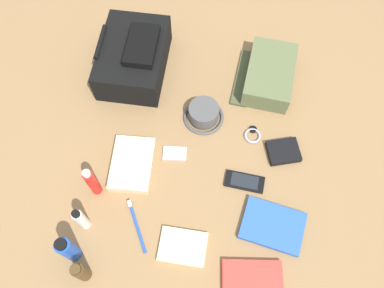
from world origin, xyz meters
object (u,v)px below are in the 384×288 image
travel_guidebook (273,226)px  folded_towel (132,164)px  paperback_novel (253,283)px  wallet (283,151)px  sunscreen_spray (92,182)px  media_player (175,154)px  cologne_bottle (81,272)px  toiletry_pouch (268,75)px  cell_phone (244,182)px  wristwatch (253,135)px  deodorant_spray (68,249)px  notepad (183,247)px  toothbrush (136,223)px  backpack (134,57)px  toothpaste_tube (81,219)px  bucket_hat (204,114)px

travel_guidebook → folded_towel: (0.15, 0.49, 0.01)m
paperback_novel → travel_guidebook: size_ratio=0.89×
travel_guidebook → wallet: size_ratio=2.02×
sunscreen_spray → wallet: bearing=-70.7°
media_player → paperback_novel: bearing=-143.3°
cologne_bottle → travel_guidebook: 0.62m
toiletry_pouch → cell_phone: 0.43m
folded_towel → sunscreen_spray: bearing=134.4°
toiletry_pouch → wristwatch: bearing=170.6°
deodorant_spray → travel_guidebook: deodorant_spray is taller
cologne_bottle → notepad: size_ratio=0.82×
cologne_bottle → toothbrush: cologne_bottle is taller
backpack → toiletry_pouch: bearing=-89.8°
sunscreen_spray → travel_guidebook: sunscreen_spray is taller
wallet → folded_towel: 0.53m
toiletry_pouch → wallet: (-0.30, -0.07, -0.03)m
toothpaste_tube → paperback_novel: 0.57m
bucket_hat → paperback_novel: (-0.56, -0.22, -0.02)m
cologne_bottle → sunscreen_spray: bearing=5.4°
cell_phone → toothbrush: (-0.19, 0.34, 0.00)m
bucket_hat → sunscreen_spray: sunscreen_spray is taller
backpack → wallet: 0.66m
paperback_novel → sunscreen_spray: bearing=66.6°
toothbrush → sunscreen_spray: bearing=57.6°
sunscreen_spray → toothbrush: (-0.10, -0.15, -0.07)m
paperback_novel → folded_towel: bearing=52.5°
wristwatch → folded_towel: 0.45m
travel_guidebook → wristwatch: (0.33, 0.08, -0.00)m
backpack → toothbrush: bearing=-169.3°
bucket_hat → toiletry_pouch: bearing=-49.5°
cologne_bottle → wallet: (0.49, -0.60, -0.05)m
backpack → travel_guidebook: 0.80m
toothpaste_tube → folded_towel: (0.22, -0.11, -0.05)m
cell_phone → toothbrush: size_ratio=0.83×
cologne_bottle → folded_towel: size_ratio=0.62×
toothbrush → wallet: (0.32, -0.47, 0.01)m
bucket_hat → media_player: (-0.16, 0.08, -0.02)m
bucket_hat → folded_towel: bucket_hat is taller
toothbrush → folded_towel: (0.20, 0.05, 0.01)m
toiletry_pouch → sunscreen_spray: 0.76m
cologne_bottle → toothbrush: (0.18, -0.13, -0.05)m
backpack → cell_phone: backpack is taller
media_player → notepad: size_ratio=0.58×
backpack → wristwatch: backpack is taller
bucket_hat → deodorant_spray: deodorant_spray is taller
cell_phone → media_player: bearing=73.4°
wristwatch → travel_guidebook: bearing=-165.6°
wristwatch → toothbrush: (-0.37, 0.36, 0.00)m
toothpaste_tube → folded_towel: bearing=-27.1°
wristwatch → toothbrush: 0.52m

